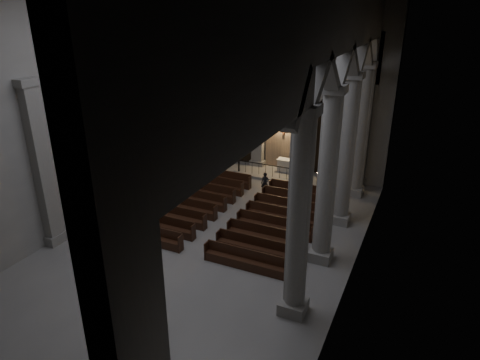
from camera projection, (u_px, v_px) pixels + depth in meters
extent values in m
plane|color=gray|center=(200.00, 248.00, 20.64)|extent=(24.00, 24.00, 0.00)
cube|color=gray|center=(287.00, 84.00, 28.42)|extent=(14.00, 0.10, 12.00)
cube|color=gray|center=(72.00, 112.00, 21.06)|extent=(0.10, 24.00, 12.00)
cube|color=gray|center=(361.00, 149.00, 15.64)|extent=(0.10, 24.00, 12.00)
cube|color=gray|center=(213.00, 118.00, 31.16)|extent=(0.80, 0.50, 6.40)
cube|color=gray|center=(214.00, 157.00, 32.29)|extent=(1.05, 0.70, 0.50)
cube|color=gray|center=(212.00, 89.00, 30.34)|extent=(1.00, 0.65, 0.35)
cube|color=gray|center=(258.00, 124.00, 29.77)|extent=(0.80, 0.50, 6.40)
cube|color=gray|center=(257.00, 164.00, 30.89)|extent=(1.05, 0.70, 0.50)
cube|color=gray|center=(259.00, 93.00, 28.95)|extent=(1.00, 0.65, 0.35)
cube|color=gray|center=(308.00, 130.00, 28.38)|extent=(0.80, 0.50, 6.40)
cube|color=gray|center=(306.00, 171.00, 29.50)|extent=(1.05, 0.70, 0.50)
cube|color=gray|center=(310.00, 97.00, 27.56)|extent=(1.00, 0.65, 0.35)
cube|color=gray|center=(363.00, 136.00, 26.98)|extent=(0.80, 0.50, 6.40)
cube|color=gray|center=(358.00, 179.00, 28.11)|extent=(1.05, 0.70, 0.50)
cube|color=gray|center=(367.00, 102.00, 26.16)|extent=(1.00, 0.65, 0.35)
cube|color=black|center=(237.00, 116.00, 30.64)|extent=(2.60, 0.15, 7.00)
cube|color=#8F755C|center=(284.00, 121.00, 29.25)|extent=(2.60, 0.15, 7.00)
cube|color=black|center=(337.00, 127.00, 27.86)|extent=(2.60, 0.15, 7.00)
cube|color=black|center=(285.00, 54.00, 27.24)|extent=(12.00, 0.50, 3.00)
cube|color=gray|center=(202.00, 100.00, 30.98)|extent=(1.60, 0.50, 9.00)
cube|color=gray|center=(379.00, 117.00, 26.18)|extent=(1.60, 0.50, 9.00)
cube|color=gray|center=(287.00, 12.00, 26.29)|extent=(14.00, 0.50, 3.00)
plane|color=#FFE672|center=(284.00, 121.00, 29.23)|extent=(1.50, 0.00, 1.50)
cube|color=brown|center=(284.00, 122.00, 29.15)|extent=(0.13, 0.08, 1.80)
cube|color=brown|center=(284.00, 117.00, 29.02)|extent=(1.10, 0.08, 0.13)
cube|color=tan|center=(284.00, 123.00, 29.12)|extent=(0.26, 0.10, 0.60)
sphere|color=tan|center=(284.00, 117.00, 28.97)|extent=(0.17, 0.17, 0.17)
cylinder|color=tan|center=(280.00, 117.00, 29.08)|extent=(0.45, 0.08, 0.08)
cylinder|color=tan|center=(287.00, 118.00, 28.88)|extent=(0.45, 0.08, 0.08)
cube|color=gray|center=(354.00, 191.00, 26.39)|extent=(1.00, 1.00, 0.50)
cylinder|color=gray|center=(361.00, 132.00, 24.96)|extent=(0.70, 0.70, 7.50)
cube|color=gray|center=(368.00, 65.00, 23.49)|extent=(0.95, 0.95, 0.35)
cube|color=gray|center=(340.00, 218.00, 23.03)|extent=(1.00, 1.00, 0.50)
cylinder|color=gray|center=(346.00, 152.00, 21.60)|extent=(0.70, 0.70, 7.50)
cube|color=gray|center=(354.00, 75.00, 20.13)|extent=(0.95, 0.95, 0.35)
cube|color=gray|center=(320.00, 255.00, 19.67)|extent=(1.00, 1.00, 0.50)
cylinder|color=gray|center=(327.00, 179.00, 18.24)|extent=(0.70, 0.70, 7.50)
cube|color=gray|center=(334.00, 89.00, 16.77)|extent=(0.95, 0.95, 0.35)
cube|color=gray|center=(293.00, 306.00, 16.31)|extent=(1.00, 1.00, 0.50)
cylinder|color=gray|center=(298.00, 219.00, 14.88)|extent=(0.70, 0.70, 7.50)
cube|color=gray|center=(305.00, 110.00, 13.42)|extent=(0.95, 0.95, 0.35)
cube|color=gray|center=(331.00, 15.00, 14.47)|extent=(0.55, 24.00, 2.80)
cube|color=gray|center=(367.00, 115.00, 26.33)|extent=(0.55, 1.20, 9.20)
cube|color=gray|center=(184.00, 162.00, 31.13)|extent=(0.60, 1.00, 0.50)
cube|color=gray|center=(182.00, 112.00, 29.70)|extent=(0.50, 0.80, 7.50)
cube|color=gray|center=(179.00, 54.00, 28.23)|extent=(0.60, 1.00, 0.35)
cube|color=gray|center=(152.00, 181.00, 27.77)|extent=(0.60, 1.00, 0.50)
cube|color=gray|center=(147.00, 125.00, 26.34)|extent=(0.50, 0.80, 7.50)
cube|color=gray|center=(142.00, 61.00, 24.87)|extent=(0.60, 1.00, 0.35)
cube|color=gray|center=(110.00, 206.00, 24.41)|extent=(0.60, 1.00, 0.50)
cube|color=gray|center=(102.00, 143.00, 22.98)|extent=(0.50, 0.80, 7.50)
cube|color=gray|center=(93.00, 70.00, 21.52)|extent=(0.60, 1.00, 0.35)
cube|color=gray|center=(56.00, 238.00, 21.06)|extent=(0.60, 1.00, 0.50)
cube|color=gray|center=(42.00, 167.00, 19.63)|extent=(0.50, 0.80, 7.50)
cube|color=gray|center=(26.00, 82.00, 18.16)|extent=(0.60, 1.00, 0.35)
cube|color=gray|center=(277.00, 174.00, 29.51)|extent=(8.50, 2.60, 0.15)
cube|color=beige|center=(289.00, 166.00, 29.51)|extent=(1.59, 0.62, 0.84)
cube|color=white|center=(290.00, 160.00, 29.35)|extent=(1.72, 0.69, 0.04)
cube|color=black|center=(273.00, 166.00, 28.50)|extent=(4.98, 0.05, 0.05)
cube|color=black|center=(239.00, 166.00, 29.63)|extent=(0.09, 0.09, 1.00)
cube|color=black|center=(309.00, 178.00, 27.70)|extent=(0.09, 0.09, 1.00)
cylinder|color=black|center=(245.00, 168.00, 29.45)|extent=(0.02, 0.02, 0.92)
cylinder|color=black|center=(252.00, 169.00, 29.26)|extent=(0.02, 0.02, 0.92)
cylinder|color=black|center=(259.00, 170.00, 29.06)|extent=(0.02, 0.02, 0.92)
cylinder|color=black|center=(266.00, 171.00, 28.87)|extent=(0.02, 0.02, 0.92)
cylinder|color=black|center=(273.00, 172.00, 28.68)|extent=(0.02, 0.02, 0.92)
cylinder|color=black|center=(280.00, 174.00, 28.49)|extent=(0.02, 0.02, 0.92)
cylinder|color=black|center=(287.00, 175.00, 28.29)|extent=(0.02, 0.02, 0.92)
cylinder|color=black|center=(294.00, 176.00, 28.10)|extent=(0.02, 0.02, 0.92)
cylinder|color=black|center=(301.00, 177.00, 27.91)|extent=(0.02, 0.02, 0.92)
cylinder|color=#B19136|center=(227.00, 171.00, 30.13)|extent=(0.24, 0.24, 0.05)
cylinder|color=#B19136|center=(227.00, 164.00, 29.91)|extent=(0.04, 0.04, 1.13)
cylinder|color=#B19136|center=(226.00, 156.00, 29.70)|extent=(0.12, 0.12, 0.02)
cylinder|color=#EEE2C8|center=(226.00, 155.00, 29.66)|extent=(0.05, 0.05, 0.20)
sphere|color=#FFAD59|center=(226.00, 153.00, 29.61)|extent=(0.04, 0.04, 0.04)
cylinder|color=#B19136|center=(316.00, 192.00, 26.82)|extent=(0.22, 0.22, 0.05)
cylinder|color=#B19136|center=(317.00, 184.00, 26.62)|extent=(0.03, 0.03, 1.06)
cylinder|color=#B19136|center=(317.00, 176.00, 26.42)|extent=(0.11, 0.11, 0.02)
cylinder|color=#EEE2C8|center=(317.00, 175.00, 26.38)|extent=(0.04, 0.04, 0.18)
sphere|color=#FFAD59|center=(317.00, 173.00, 26.34)|extent=(0.04, 0.04, 0.04)
cube|color=black|center=(222.00, 181.00, 27.96)|extent=(4.00, 0.38, 0.43)
cube|color=black|center=(223.00, 174.00, 27.94)|extent=(4.00, 0.07, 0.48)
cube|color=black|center=(195.00, 173.00, 28.65)|extent=(0.06, 0.43, 0.86)
cube|color=black|center=(250.00, 183.00, 27.10)|extent=(0.06, 0.43, 0.86)
cube|color=black|center=(301.00, 195.00, 25.87)|extent=(4.00, 0.38, 0.43)
cube|color=black|center=(302.00, 187.00, 25.85)|extent=(4.00, 0.07, 0.48)
cube|color=black|center=(270.00, 186.00, 26.56)|extent=(0.06, 0.43, 0.86)
cube|color=black|center=(334.00, 198.00, 25.01)|extent=(0.06, 0.43, 0.86)
cube|color=black|center=(213.00, 187.00, 26.98)|extent=(4.00, 0.38, 0.43)
cube|color=black|center=(215.00, 180.00, 26.96)|extent=(4.00, 0.07, 0.48)
cube|color=black|center=(186.00, 179.00, 27.67)|extent=(0.06, 0.43, 0.86)
cube|color=black|center=(242.00, 190.00, 26.12)|extent=(0.06, 0.43, 0.86)
cube|color=black|center=(295.00, 203.00, 24.89)|extent=(4.00, 0.38, 0.43)
cube|color=black|center=(297.00, 195.00, 24.87)|extent=(4.00, 0.07, 0.48)
cube|color=black|center=(263.00, 193.00, 25.58)|extent=(0.06, 0.43, 0.86)
cube|color=black|center=(329.00, 206.00, 24.03)|extent=(0.06, 0.43, 0.86)
cube|color=black|center=(204.00, 194.00, 25.99)|extent=(4.00, 0.38, 0.43)
cube|color=black|center=(206.00, 186.00, 25.97)|extent=(4.00, 0.07, 0.48)
cube|color=black|center=(176.00, 186.00, 26.69)|extent=(0.06, 0.43, 0.86)
cube|color=black|center=(234.00, 197.00, 25.14)|extent=(0.06, 0.43, 0.86)
cube|color=black|center=(289.00, 211.00, 23.90)|extent=(4.00, 0.38, 0.43)
cube|color=black|center=(290.00, 202.00, 23.88)|extent=(4.00, 0.07, 0.48)
cube|color=black|center=(256.00, 201.00, 24.60)|extent=(0.06, 0.43, 0.86)
cube|color=black|center=(324.00, 214.00, 23.05)|extent=(0.06, 0.43, 0.86)
cube|color=black|center=(195.00, 202.00, 25.01)|extent=(4.00, 0.38, 0.43)
cube|color=black|center=(196.00, 194.00, 24.99)|extent=(4.00, 0.07, 0.48)
cube|color=black|center=(166.00, 193.00, 25.70)|extent=(0.06, 0.43, 0.86)
cube|color=black|center=(225.00, 205.00, 24.16)|extent=(0.06, 0.43, 0.86)
cube|color=black|center=(282.00, 220.00, 22.92)|extent=(4.00, 0.38, 0.43)
cube|color=black|center=(283.00, 211.00, 22.90)|extent=(4.00, 0.07, 0.48)
cube|color=black|center=(248.00, 209.00, 23.61)|extent=(0.06, 0.43, 0.86)
cube|color=black|center=(318.00, 224.00, 22.07)|extent=(0.06, 0.43, 0.86)
cube|color=black|center=(184.00, 210.00, 24.03)|extent=(4.00, 0.38, 0.43)
cube|color=black|center=(185.00, 201.00, 24.01)|extent=(4.00, 0.07, 0.48)
cube|color=black|center=(154.00, 200.00, 24.72)|extent=(0.06, 0.43, 0.86)
cube|color=black|center=(215.00, 213.00, 23.17)|extent=(0.06, 0.43, 0.86)
cube|color=black|center=(274.00, 229.00, 21.94)|extent=(4.00, 0.38, 0.43)
cube|color=black|center=(276.00, 220.00, 21.92)|extent=(4.00, 0.07, 0.48)
cube|color=black|center=(239.00, 218.00, 22.63)|extent=(0.06, 0.43, 0.86)
cube|color=black|center=(312.00, 234.00, 21.08)|extent=(0.06, 0.43, 0.86)
cube|color=black|center=(173.00, 219.00, 23.05)|extent=(4.00, 0.38, 0.43)
cube|color=black|center=(174.00, 210.00, 23.03)|extent=(4.00, 0.07, 0.48)
cube|color=black|center=(142.00, 208.00, 23.74)|extent=(0.06, 0.43, 0.86)
cube|color=black|center=(205.00, 222.00, 22.19)|extent=(0.06, 0.43, 0.86)
cube|color=black|center=(266.00, 240.00, 20.96)|extent=(4.00, 0.38, 0.43)
cube|color=black|center=(267.00, 230.00, 20.94)|extent=(4.00, 0.07, 0.48)
cube|color=black|center=(229.00, 228.00, 21.65)|extent=(0.06, 0.43, 0.86)
cube|color=black|center=(305.00, 245.00, 20.10)|extent=(0.06, 0.43, 0.86)
cube|color=black|center=(160.00, 228.00, 22.06)|extent=(4.00, 0.38, 0.43)
cube|color=black|center=(161.00, 219.00, 22.04)|extent=(4.00, 0.07, 0.48)
cube|color=black|center=(128.00, 217.00, 22.76)|extent=(0.06, 0.43, 0.86)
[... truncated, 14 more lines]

